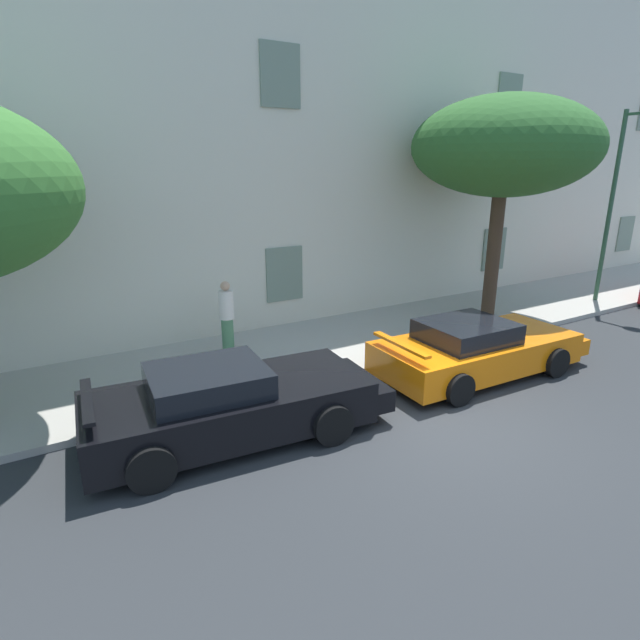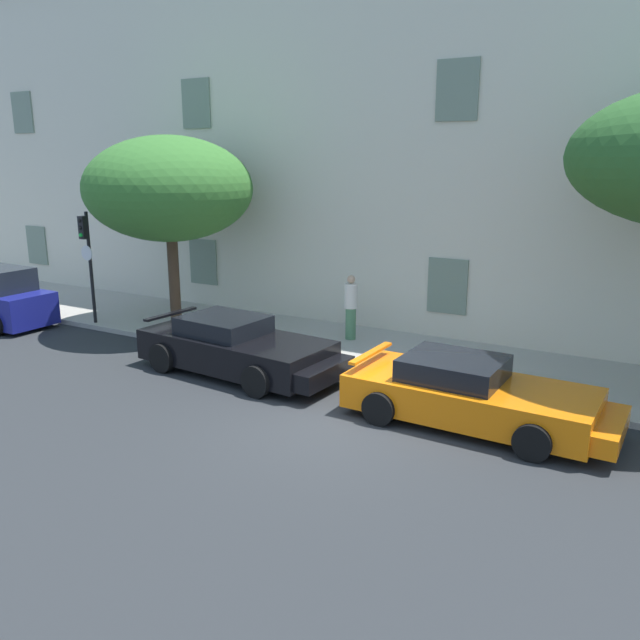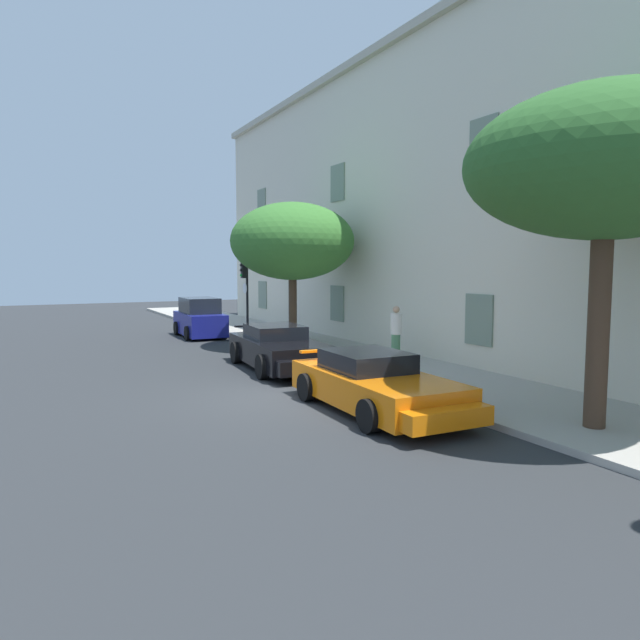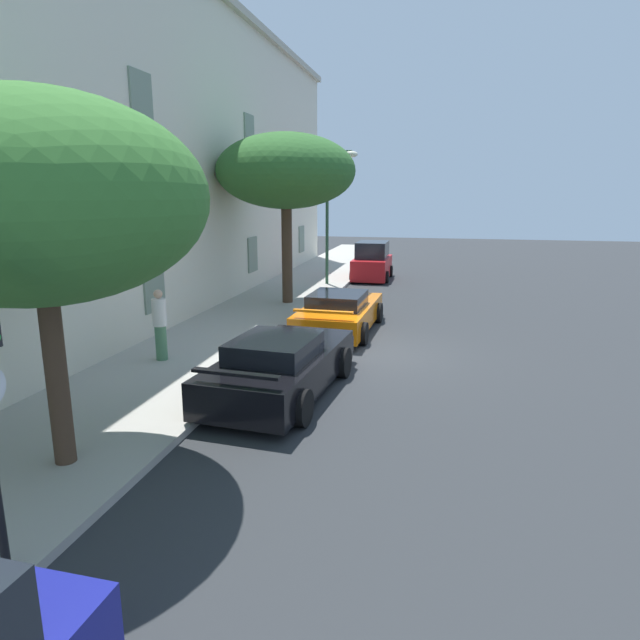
# 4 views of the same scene
# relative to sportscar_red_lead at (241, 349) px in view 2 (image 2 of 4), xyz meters

# --- Properties ---
(ground_plane) EXTENTS (80.00, 80.00, 0.00)m
(ground_plane) POSITION_rel_sportscar_red_lead_xyz_m (3.35, -1.56, -0.61)
(ground_plane) COLOR #2B2D30
(sidewalk) EXTENTS (60.00, 3.86, 0.14)m
(sidewalk) POSITION_rel_sportscar_red_lead_xyz_m (3.35, 2.97, -0.54)
(sidewalk) COLOR #A8A399
(sidewalk) RESTS_ON ground
(building_facade) EXTENTS (42.29, 4.30, 11.16)m
(building_facade) POSITION_rel_sportscar_red_lead_xyz_m (3.35, 6.80, 4.99)
(building_facade) COLOR beige
(building_facade) RESTS_ON ground
(sportscar_red_lead) EXTENTS (5.25, 2.48, 1.32)m
(sportscar_red_lead) POSITION_rel_sportscar_red_lead_xyz_m (0.00, 0.00, 0.00)
(sportscar_red_lead) COLOR black
(sportscar_red_lead) RESTS_ON ground
(sportscar_yellow_flank) EXTENTS (5.10, 2.32, 1.26)m
(sportscar_yellow_flank) POSITION_rel_sportscar_red_lead_xyz_m (5.70, -0.18, -0.04)
(sportscar_yellow_flank) COLOR orange
(sportscar_yellow_flank) RESTS_ON ground
(tree_near_kerb) EXTENTS (4.76, 4.76, 5.47)m
(tree_near_kerb) POSITION_rel_sportscar_red_lead_xyz_m (-4.11, 2.33, 3.50)
(tree_near_kerb) COLOR #473323
(tree_near_kerb) RESTS_ON sidewalk
(traffic_light) EXTENTS (0.44, 0.36, 3.32)m
(traffic_light) POSITION_rel_sportscar_red_lead_xyz_m (-6.43, 1.25, 1.80)
(traffic_light) COLOR black
(traffic_light) RESTS_ON sidewalk
(pedestrian_admiring) EXTENTS (0.49, 0.49, 1.78)m
(pedestrian_admiring) POSITION_rel_sportscar_red_lead_xyz_m (1.11, 3.51, 0.44)
(pedestrian_admiring) COLOR #4C7F59
(pedestrian_admiring) RESTS_ON sidewalk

